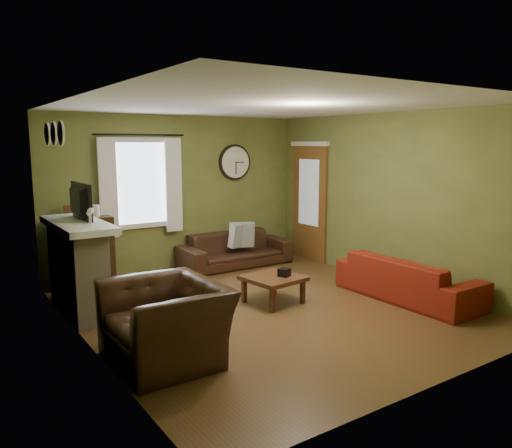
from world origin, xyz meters
TOP-DOWN VIEW (x-y plane):
  - floor at (0.00, 0.00)m, footprint 4.60×5.20m
  - ceiling at (0.00, 0.00)m, footprint 4.60×5.20m
  - wall_left at (-2.30, 0.00)m, footprint 0.00×5.20m
  - wall_right at (2.30, 0.00)m, footprint 0.00×5.20m
  - wall_back at (0.00, 2.60)m, footprint 4.60×0.00m
  - wall_front at (0.00, -2.60)m, footprint 4.60×0.00m
  - fireplace at (-2.10, 1.15)m, footprint 0.40×1.40m
  - firebox at (-1.91, 1.15)m, footprint 0.04×0.60m
  - mantel at (-2.07, 1.15)m, footprint 0.58×1.60m
  - tv at (-2.05, 1.30)m, footprint 0.08×0.60m
  - tv_screen at (-1.97, 1.30)m, footprint 0.02×0.62m
  - medallion_left at (-2.28, 0.80)m, footprint 0.28×0.28m
  - medallion_mid at (-2.28, 1.15)m, footprint 0.28×0.28m
  - medallion_right at (-2.28, 1.50)m, footprint 0.28×0.28m
  - window_pane at (-0.70, 2.58)m, footprint 1.00×0.02m
  - curtain_rod at (-0.70, 2.48)m, footprint 0.03×0.03m
  - curtain_left at (-1.25, 2.48)m, footprint 0.28×0.04m
  - curtain_right at (-0.15, 2.48)m, footprint 0.28×0.04m
  - wall_clock at (1.10, 2.55)m, footprint 0.64×0.06m
  - door at (2.27, 1.85)m, footprint 0.05×0.90m
  - bookshelf at (-1.71, 2.38)m, footprint 0.88×0.37m
  - book at (-1.70, 2.46)m, footprint 0.24×0.27m
  - sofa_brown at (0.86, 2.17)m, footprint 2.00×0.78m
  - pillow_left at (0.91, 2.12)m, footprint 0.43×0.23m
  - pillow_right at (0.96, 2.12)m, footprint 0.45×0.29m
  - sofa_red at (1.83, -0.80)m, footprint 0.80×2.04m
  - armchair at (-1.75, -0.76)m, footprint 1.05×1.20m
  - coffee_table at (0.18, 0.10)m, footprint 0.78×0.78m
  - tissue_box at (0.30, 0.02)m, footprint 0.18×0.18m
  - wine_glass_a at (-2.05, 0.61)m, footprint 0.08×0.08m
  - wine_glass_b at (-2.05, 0.68)m, footprint 0.06×0.06m

SIDE VIEW (x-z plane):
  - floor at x=0.00m, z-range 0.00..0.00m
  - coffee_table at x=0.18m, z-range 0.00..0.37m
  - sofa_brown at x=0.86m, z-range 0.00..0.58m
  - sofa_red at x=1.83m, z-range 0.00..0.60m
  - firebox at x=-1.91m, z-range 0.02..0.57m
  - armchair at x=-1.75m, z-range 0.00..0.77m
  - tissue_box at x=0.30m, z-range 0.35..0.45m
  - bookshelf at x=-1.71m, z-range 0.00..1.04m
  - fireplace at x=-2.10m, z-range 0.00..1.10m
  - pillow_left at x=0.91m, z-range 0.34..0.76m
  - pillow_right at x=0.96m, z-range 0.33..0.77m
  - book at x=-1.70m, z-range 0.95..0.97m
  - door at x=2.27m, z-range 0.00..2.10m
  - mantel at x=-2.07m, z-range 1.10..1.18m
  - wine_glass_b at x=-2.05m, z-range 1.18..1.36m
  - wine_glass_a at x=-2.05m, z-range 1.18..1.40m
  - wall_left at x=-2.30m, z-range 0.00..2.60m
  - wall_right at x=2.30m, z-range 0.00..2.60m
  - wall_back at x=0.00m, z-range 0.00..2.60m
  - wall_front at x=0.00m, z-range 0.00..2.60m
  - tv at x=-2.05m, z-range 1.18..1.53m
  - tv_screen at x=-1.97m, z-range 1.23..1.59m
  - curtain_left at x=-1.25m, z-range 0.67..2.23m
  - curtain_right at x=-0.15m, z-range 0.67..2.23m
  - window_pane at x=-0.70m, z-range 0.85..2.15m
  - wall_clock at x=1.10m, z-range 1.48..2.12m
  - medallion_left at x=-2.28m, z-range 2.24..2.26m
  - medallion_mid at x=-2.28m, z-range 2.24..2.26m
  - medallion_right at x=-2.28m, z-range 2.24..2.26m
  - curtain_rod at x=-0.70m, z-range 1.52..3.02m
  - ceiling at x=0.00m, z-range 2.60..2.60m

